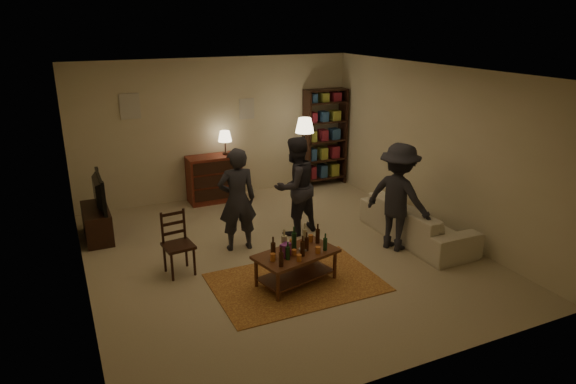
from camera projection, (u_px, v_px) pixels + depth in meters
floor at (281, 254)px, 7.77m from camera, size 6.00×6.00×0.00m
room_shell at (183, 107)px, 9.49m from camera, size 6.00×6.00×6.00m
rug at (296, 282)px, 6.92m from camera, size 2.20×1.50×0.01m
coffee_table at (296, 256)px, 6.79m from camera, size 1.20×0.83×0.79m
dining_chair at (177, 241)px, 7.07m from camera, size 0.43×0.43×0.90m
tv_stand at (96, 215)px, 8.22m from camera, size 0.40×1.00×1.06m
dresser at (215, 177)px, 9.87m from camera, size 1.00×0.50×1.36m
bookshelf at (325, 137)px, 10.71m from camera, size 0.90×0.34×2.02m
floor_lamp at (305, 131)px, 9.82m from camera, size 0.36×0.36×1.58m
sofa at (417, 221)px, 8.20m from camera, size 0.81×2.08×0.61m
person_left at (237, 200)px, 7.70m from camera, size 0.62×0.44×1.60m
person_right at (295, 186)px, 8.28m from camera, size 0.93×0.81×1.62m
person_by_sofa at (398, 197)px, 7.72m from camera, size 0.99×1.23×1.66m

